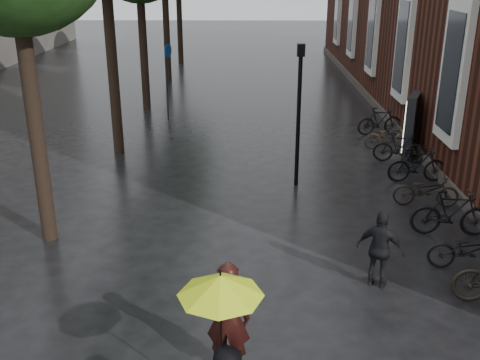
{
  "coord_description": "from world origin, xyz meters",
  "views": [
    {
      "loc": [
        0.2,
        -3.87,
        5.52
      ],
      "look_at": [
        0.02,
        7.43,
        1.22
      ],
      "focal_mm": 42.0,
      "sensor_mm": 36.0,
      "label": 1
    }
  ],
  "objects_px": {
    "parked_bicycles": "(422,178)",
    "lamp_post": "(299,102)",
    "person_burgundy": "(228,318)",
    "pedestrian_walking": "(380,249)",
    "ad_lightbox": "(411,125)"
  },
  "relations": [
    {
      "from": "parked_bicycles",
      "to": "lamp_post",
      "type": "bearing_deg",
      "value": 167.71
    },
    {
      "from": "pedestrian_walking",
      "to": "parked_bicycles",
      "type": "bearing_deg",
      "value": -87.13
    },
    {
      "from": "ad_lightbox",
      "to": "lamp_post",
      "type": "relative_size",
      "value": 0.51
    },
    {
      "from": "lamp_post",
      "to": "ad_lightbox",
      "type": "bearing_deg",
      "value": 35.24
    },
    {
      "from": "parked_bicycles",
      "to": "lamp_post",
      "type": "relative_size",
      "value": 3.03
    },
    {
      "from": "person_burgundy",
      "to": "pedestrian_walking",
      "type": "relative_size",
      "value": 1.19
    },
    {
      "from": "parked_bicycles",
      "to": "ad_lightbox",
      "type": "relative_size",
      "value": 5.88
    },
    {
      "from": "person_burgundy",
      "to": "parked_bicycles",
      "type": "distance_m",
      "value": 8.26
    },
    {
      "from": "pedestrian_walking",
      "to": "lamp_post",
      "type": "bearing_deg",
      "value": -49.94
    },
    {
      "from": "pedestrian_walking",
      "to": "lamp_post",
      "type": "height_order",
      "value": "lamp_post"
    },
    {
      "from": "person_burgundy",
      "to": "lamp_post",
      "type": "xyz_separation_m",
      "value": [
        1.57,
        7.45,
        1.39
      ]
    },
    {
      "from": "pedestrian_walking",
      "to": "lamp_post",
      "type": "relative_size",
      "value": 0.4
    },
    {
      "from": "parked_bicycles",
      "to": "ad_lightbox",
      "type": "height_order",
      "value": "ad_lightbox"
    },
    {
      "from": "person_burgundy",
      "to": "lamp_post",
      "type": "relative_size",
      "value": 0.47
    },
    {
      "from": "parked_bicycles",
      "to": "ad_lightbox",
      "type": "xyz_separation_m",
      "value": [
        0.55,
        3.3,
        0.5
      ]
    }
  ]
}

